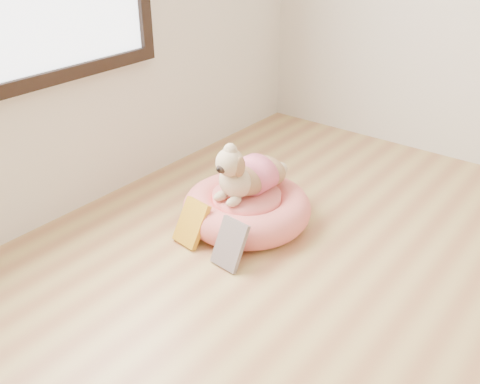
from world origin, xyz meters
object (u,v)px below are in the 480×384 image
Objects in this scene: dog at (247,165)px; book_white at (230,244)px; pet_bed at (247,208)px; book_yellow at (191,223)px.

dog reaches higher than book_white.
pet_bed is 0.22m from dog.
book_yellow is (-0.09, -0.28, -0.20)m from dog.
dog is 0.40m from book_white.
book_white is at bearing -64.30° from pet_bed.
book_yellow is at bearing -108.21° from pet_bed.
dog reaches higher than pet_bed.
book_yellow is (-0.09, -0.28, 0.02)m from pet_bed.
dog is at bearing 79.16° from book_yellow.
dog is 0.36m from book_yellow.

